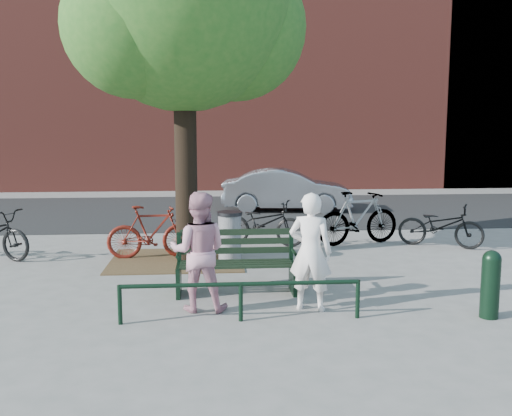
{
  "coord_description": "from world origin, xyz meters",
  "views": [
    {
      "loc": [
        -0.37,
        -8.13,
        2.42
      ],
      "look_at": [
        0.37,
        1.0,
        1.13
      ],
      "focal_mm": 40.0,
      "sensor_mm": 36.0,
      "label": 1
    }
  ],
  "objects": [
    {
      "name": "bicycle_d",
      "position": [
        2.7,
        3.39,
        0.56
      ],
      "size": [
        1.95,
        1.03,
        1.13
      ],
      "primitive_type": "imported",
      "rotation": [
        0.0,
        0.0,
        1.85
      ],
      "color": "gray",
      "rests_on": "ground"
    },
    {
      "name": "bicycle_c",
      "position": [
        0.71,
        3.47,
        0.47
      ],
      "size": [
        1.89,
        1.23,
        0.94
      ],
      "primitive_type": "imported",
      "rotation": [
        0.0,
        0.0,
        1.2
      ],
      "color": "black",
      "rests_on": "ground"
    },
    {
      "name": "person_right",
      "position": [
        -0.53,
        -0.69,
        0.8
      ],
      "size": [
        0.83,
        0.68,
        1.59
      ],
      "primitive_type": "imported",
      "rotation": [
        0.0,
        0.0,
        3.04
      ],
      "color": "#C08495",
      "rests_on": "ground"
    },
    {
      "name": "park_bench",
      "position": [
        -0.0,
        0.08,
        0.48
      ],
      "size": [
        1.74,
        0.54,
        0.97
      ],
      "color": "black",
      "rests_on": "ground"
    },
    {
      "name": "guard_railing",
      "position": [
        0.0,
        -1.2,
        0.4
      ],
      "size": [
        3.06,
        0.06,
        0.51
      ],
      "color": "black",
      "rests_on": "ground"
    },
    {
      "name": "litter_bin",
      "position": [
        -0.02,
        2.0,
        0.47
      ],
      "size": [
        0.45,
        0.45,
        0.93
      ],
      "color": "gray",
      "rests_on": "ground"
    },
    {
      "name": "townhouse_row",
      "position": [
        0.17,
        16.0,
        6.25
      ],
      "size": [
        45.0,
        4.0,
        14.0
      ],
      "color": "brown",
      "rests_on": "ground"
    },
    {
      "name": "bollard",
      "position": [
        3.19,
        -1.32,
        0.47
      ],
      "size": [
        0.24,
        0.24,
        0.88
      ],
      "color": "black",
      "rests_on": "ground"
    },
    {
      "name": "bicycle_b",
      "position": [
        -1.46,
        2.44,
        0.5
      ],
      "size": [
        1.69,
        0.6,
        1.0
      ],
      "primitive_type": "imported",
      "rotation": [
        0.0,
        0.0,
        1.65
      ],
      "color": "#59140C",
      "rests_on": "ground"
    },
    {
      "name": "ground",
      "position": [
        0.0,
        0.0,
        0.0
      ],
      "size": [
        90.0,
        90.0,
        0.0
      ],
      "primitive_type": "plane",
      "color": "gray",
      "rests_on": "ground"
    },
    {
      "name": "road",
      "position": [
        0.0,
        8.5,
        0.01
      ],
      "size": [
        40.0,
        7.0,
        0.01
      ],
      "primitive_type": "cube",
      "color": "black",
      "rests_on": "ground"
    },
    {
      "name": "dirt_pit",
      "position": [
        -1.0,
        2.2,
        0.01
      ],
      "size": [
        2.4,
        2.0,
        0.02
      ],
      "primitive_type": "cube",
      "color": "brown",
      "rests_on": "ground"
    },
    {
      "name": "parked_car",
      "position": [
        1.86,
        8.33,
        0.62
      ],
      "size": [
        3.87,
        1.72,
        1.23
      ],
      "primitive_type": "imported",
      "rotation": [
        0.0,
        0.0,
        1.46
      ],
      "color": "gray",
      "rests_on": "ground"
    },
    {
      "name": "bicycle_e",
      "position": [
        4.32,
        3.0,
        0.45
      ],
      "size": [
        1.77,
        1.33,
        0.89
      ],
      "primitive_type": "imported",
      "rotation": [
        0.0,
        0.0,
        1.07
      ],
      "color": "black",
      "rests_on": "ground"
    },
    {
      "name": "person_left",
      "position": [
        0.95,
        -0.81,
        0.79
      ],
      "size": [
        0.67,
        0.56,
        1.58
      ],
      "primitive_type": "imported",
      "rotation": [
        0.0,
        0.0,
        2.78
      ],
      "color": "white",
      "rests_on": "ground"
    },
    {
      "name": "street_tree",
      "position": [
        -0.75,
        2.2,
        4.42
      ],
      "size": [
        4.2,
        3.8,
        6.5
      ],
      "color": "black",
      "rests_on": "ground"
    }
  ]
}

